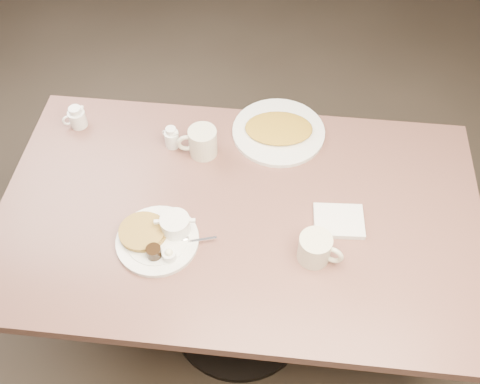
# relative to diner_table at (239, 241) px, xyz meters

# --- Properties ---
(room) EXTENTS (7.04, 8.04, 2.84)m
(room) POSITION_rel_diner_table_xyz_m (0.00, 0.00, 0.82)
(room) COLOR #4C3F33
(room) RESTS_ON ground
(diner_table) EXTENTS (1.50, 0.90, 0.75)m
(diner_table) POSITION_rel_diner_table_xyz_m (0.00, 0.00, 0.00)
(diner_table) COLOR #84564C
(diner_table) RESTS_ON ground
(main_plate) EXTENTS (0.31, 0.28, 0.07)m
(main_plate) POSITION_rel_diner_table_xyz_m (-0.23, -0.13, 0.19)
(main_plate) COLOR white
(main_plate) RESTS_ON diner_table
(coffee_mug_near) EXTENTS (0.14, 0.12, 0.09)m
(coffee_mug_near) POSITION_rel_diner_table_xyz_m (0.23, -0.14, 0.22)
(coffee_mug_near) COLOR silver
(coffee_mug_near) RESTS_ON diner_table
(napkin) EXTENTS (0.16, 0.13, 0.02)m
(napkin) POSITION_rel_diner_table_xyz_m (0.31, -0.01, 0.18)
(napkin) COLOR white
(napkin) RESTS_ON diner_table
(coffee_mug_far) EXTENTS (0.14, 0.11, 0.10)m
(coffee_mug_far) POSITION_rel_diner_table_xyz_m (-0.15, 0.23, 0.22)
(coffee_mug_far) COLOR silver
(coffee_mug_far) RESTS_ON diner_table
(creamer_left) EXTENTS (0.08, 0.07, 0.08)m
(creamer_left) POSITION_rel_diner_table_xyz_m (-0.60, 0.31, 0.21)
(creamer_left) COLOR white
(creamer_left) RESTS_ON diner_table
(creamer_right) EXTENTS (0.07, 0.05, 0.08)m
(creamer_right) POSITION_rel_diner_table_xyz_m (-0.26, 0.25, 0.21)
(creamer_right) COLOR white
(creamer_right) RESTS_ON diner_table
(hash_plate) EXTENTS (0.34, 0.34, 0.04)m
(hash_plate) POSITION_rel_diner_table_xyz_m (0.10, 0.35, 0.18)
(hash_plate) COLOR white
(hash_plate) RESTS_ON diner_table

